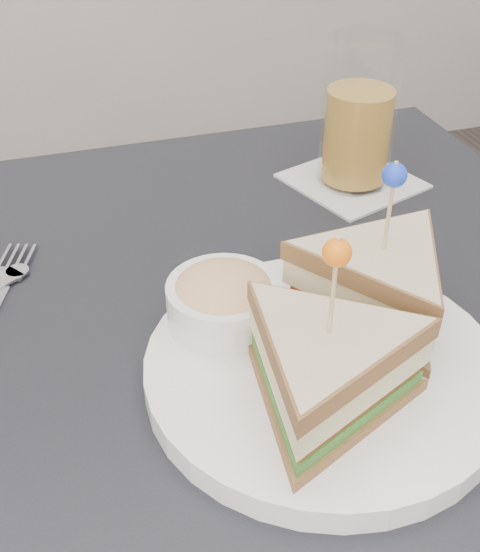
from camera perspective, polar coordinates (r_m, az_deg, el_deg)
The scene contains 3 objects.
table at distance 0.65m, azimuth -0.58°, elevation -9.67°, with size 0.80×0.80×0.75m.
plate_meal at distance 0.53m, azimuth 7.69°, elevation -4.55°, with size 0.33×0.31×0.17m.
drink_set at distance 0.80m, azimuth 9.72°, elevation 12.37°, with size 0.17×0.17×0.17m.
Camera 1 is at (-0.13, -0.44, 1.14)m, focal length 45.00 mm.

